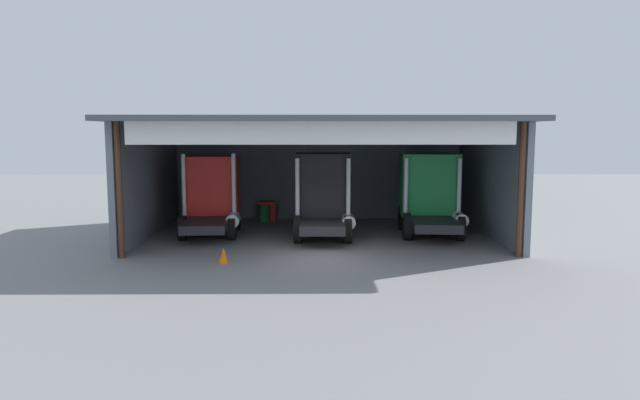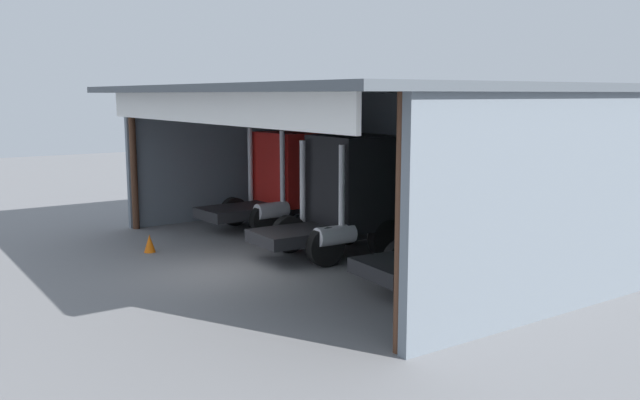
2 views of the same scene
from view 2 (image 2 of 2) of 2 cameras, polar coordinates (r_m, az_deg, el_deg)
ground_plane at (r=18.89m, az=-8.34°, el=-6.04°), size 80.00×80.00×0.00m
workshop_shed at (r=21.25m, az=4.75°, el=5.59°), size 15.55×10.78×5.10m
truck_red_center_left_bay at (r=25.09m, az=-3.00°, el=1.89°), size 2.71×4.95×3.61m
truck_black_left_bay at (r=20.55m, az=2.35°, el=0.62°), size 2.55×4.59×3.62m
truck_green_center_bay at (r=17.59m, az=13.69°, el=-1.02°), size 2.80×5.30×3.58m
oil_drum at (r=25.55m, az=5.62°, el=-1.08°), size 0.58×0.58×0.85m
tool_cart at (r=25.66m, az=6.41°, el=-0.88°), size 0.90×0.60×1.00m
traffic_cone at (r=21.57m, az=-14.23°, el=-3.58°), size 0.36×0.36×0.56m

